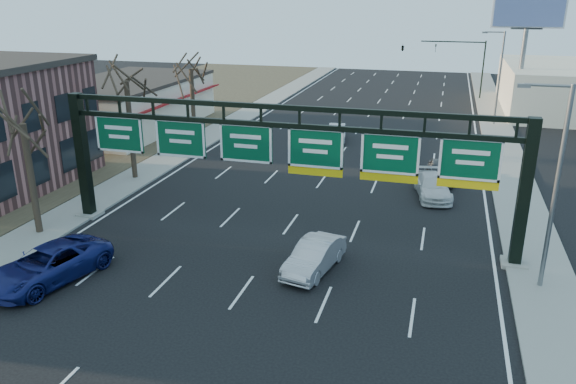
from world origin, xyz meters
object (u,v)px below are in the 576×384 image
(car_silver_sedan, at_px, (314,256))
(car_white_wagon, at_px, (433,186))
(sign_gantry, at_px, (283,155))
(car_blue_suv, at_px, (49,264))

(car_silver_sedan, height_order, car_white_wagon, car_silver_sedan)
(sign_gantry, bearing_deg, car_white_wagon, 50.27)
(car_blue_suv, relative_size, car_white_wagon, 1.20)
(car_blue_suv, distance_m, car_silver_sedan, 12.08)
(sign_gantry, distance_m, car_blue_suv, 12.17)
(car_silver_sedan, bearing_deg, car_blue_suv, -148.19)
(car_silver_sedan, distance_m, car_white_wagon, 12.97)
(sign_gantry, relative_size, car_blue_suv, 4.26)
(car_silver_sedan, xyz_separation_m, car_white_wagon, (4.95, 11.98, -0.03))
(sign_gantry, bearing_deg, car_blue_suv, -140.37)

